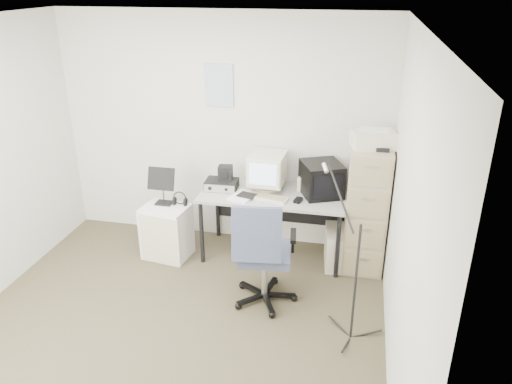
% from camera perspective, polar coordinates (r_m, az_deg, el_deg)
% --- Properties ---
extents(floor, '(3.60, 3.60, 0.01)m').
position_cam_1_polar(floor, '(4.49, -9.78, -15.50)').
color(floor, '#3D3424').
rests_on(floor, ground).
extents(ceiling, '(3.60, 3.60, 0.01)m').
position_cam_1_polar(ceiling, '(3.52, -12.70, 18.11)').
color(ceiling, white).
rests_on(ceiling, ground).
extents(wall_back, '(3.60, 0.02, 2.50)m').
position_cam_1_polar(wall_back, '(5.43, -3.84, 6.91)').
color(wall_back, silver).
rests_on(wall_back, ground).
extents(wall_right, '(0.02, 3.60, 2.50)m').
position_cam_1_polar(wall_right, '(3.58, 16.67, -3.23)').
color(wall_right, silver).
rests_on(wall_right, ground).
extents(wall_calendar, '(0.30, 0.02, 0.44)m').
position_cam_1_polar(wall_calendar, '(5.30, -4.23, 12.07)').
color(wall_calendar, white).
rests_on(wall_calendar, wall_back).
extents(filing_cabinet, '(0.40, 0.60, 1.30)m').
position_cam_1_polar(filing_cabinet, '(5.15, 12.53, -1.70)').
color(filing_cabinet, tan).
rests_on(filing_cabinet, floor).
extents(printer, '(0.46, 0.37, 0.16)m').
position_cam_1_polar(printer, '(4.85, 13.28, 5.87)').
color(printer, silver).
rests_on(printer, filing_cabinet).
extents(desk, '(1.50, 0.70, 0.73)m').
position_cam_1_polar(desk, '(5.31, 1.97, -3.75)').
color(desk, '#AEAE9C').
rests_on(desk, floor).
extents(crt_monitor, '(0.37, 0.39, 0.39)m').
position_cam_1_polar(crt_monitor, '(5.18, 1.31, 2.33)').
color(crt_monitor, silver).
rests_on(crt_monitor, desk).
extents(crt_tv, '(0.50, 0.51, 0.34)m').
position_cam_1_polar(crt_tv, '(5.10, 7.49, 1.49)').
color(crt_tv, black).
rests_on(crt_tv, desk).
extents(desk_speaker, '(0.09, 0.09, 0.15)m').
position_cam_1_polar(desk_speaker, '(5.21, 5.26, 0.96)').
color(desk_speaker, beige).
rests_on(desk_speaker, desk).
extents(keyboard, '(0.43, 0.23, 0.02)m').
position_cam_1_polar(keyboard, '(5.02, 1.33, -0.69)').
color(keyboard, silver).
rests_on(keyboard, desk).
extents(mouse, '(0.09, 0.12, 0.03)m').
position_cam_1_polar(mouse, '(4.97, 4.83, -0.94)').
color(mouse, black).
rests_on(mouse, desk).
extents(radio_receiver, '(0.34, 0.25, 0.10)m').
position_cam_1_polar(radio_receiver, '(5.26, -3.95, 0.87)').
color(radio_receiver, black).
rests_on(radio_receiver, desk).
extents(radio_speaker, '(0.16, 0.15, 0.14)m').
position_cam_1_polar(radio_speaker, '(5.24, -3.52, 2.23)').
color(radio_speaker, black).
rests_on(radio_speaker, radio_receiver).
extents(papers, '(0.29, 0.34, 0.02)m').
position_cam_1_polar(papers, '(5.06, -1.49, -0.48)').
color(papers, white).
rests_on(papers, desk).
extents(pc_tower, '(0.24, 0.45, 0.40)m').
position_cam_1_polar(pc_tower, '(5.28, 8.97, -6.25)').
color(pc_tower, silver).
rests_on(pc_tower, floor).
extents(office_chair, '(0.68, 0.68, 1.04)m').
position_cam_1_polar(office_chair, '(4.51, 1.00, -6.79)').
color(office_chair, slate).
rests_on(office_chair, floor).
extents(side_cart, '(0.51, 0.44, 0.58)m').
position_cam_1_polar(side_cart, '(5.42, -10.16, -4.47)').
color(side_cart, white).
rests_on(side_cart, floor).
extents(music_stand, '(0.30, 0.17, 0.42)m').
position_cam_1_polar(music_stand, '(5.29, -10.61, 0.75)').
color(music_stand, black).
rests_on(music_stand, side_cart).
extents(headphones, '(0.17, 0.17, 0.03)m').
position_cam_1_polar(headphones, '(5.29, -8.69, -0.97)').
color(headphones, black).
rests_on(headphones, side_cart).
extents(mic_stand, '(0.03, 0.03, 1.39)m').
position_cam_1_polar(mic_stand, '(4.05, 11.48, -8.29)').
color(mic_stand, black).
rests_on(mic_stand, floor).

